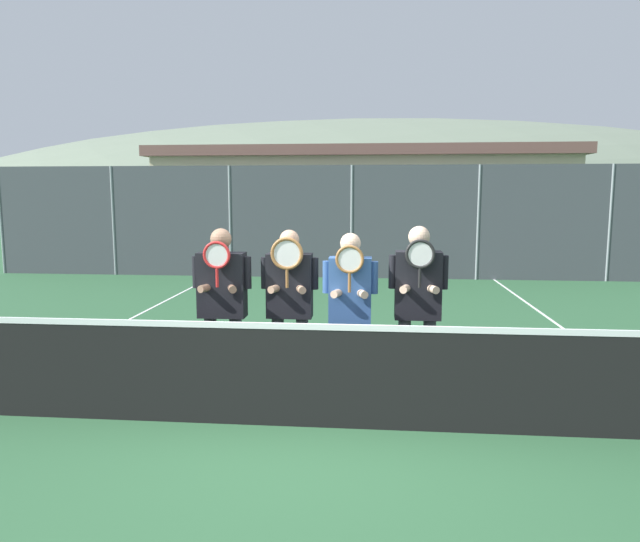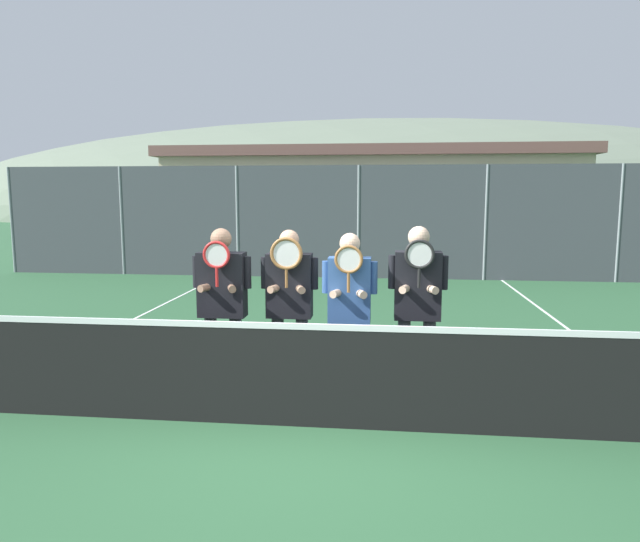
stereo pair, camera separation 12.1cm
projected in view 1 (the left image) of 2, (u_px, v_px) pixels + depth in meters
ground_plane at (311, 427)px, 5.28m from camera, size 120.00×120.00×0.00m
hill_distant at (368, 214)px, 63.46m from camera, size 100.37×55.76×19.52m
clubhouse_building at (361, 200)px, 21.61m from camera, size 14.99×5.50×3.80m
fence_back at (352, 222)px, 14.55m from camera, size 19.06×0.06×2.88m
tennis_net at (311, 374)px, 5.22m from camera, size 9.74×0.09×1.08m
court_line_left_sideline at (94, 337)px, 8.58m from camera, size 0.05×16.00×0.01m
court_line_right_sideline at (593, 349)px, 7.91m from camera, size 0.05×16.00×0.01m
player_leftmost at (222, 297)px, 5.97m from camera, size 0.63×0.34×1.79m
player_center_left at (290, 298)px, 5.98m from camera, size 0.61×0.34×1.78m
player_center_right at (350, 304)px, 5.80m from camera, size 0.56×0.34×1.76m
player_rightmost at (418, 299)px, 5.80m from camera, size 0.60×0.34×1.83m
car_far_left at (151, 236)px, 17.47m from camera, size 4.64×2.08×1.69m
car_left_of_center at (313, 235)px, 17.13m from camera, size 4.21×1.94×1.80m
car_center at (484, 238)px, 16.53m from camera, size 4.66×2.07×1.70m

